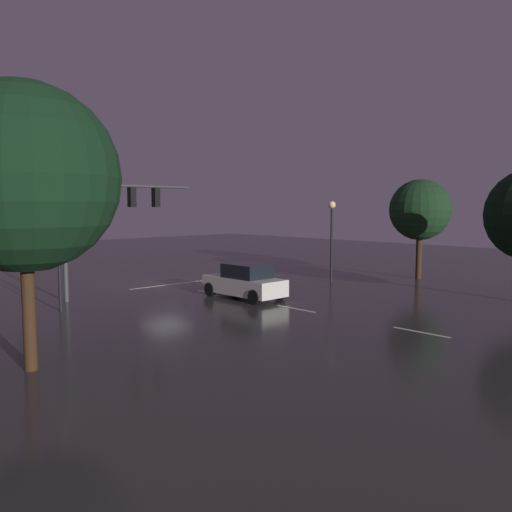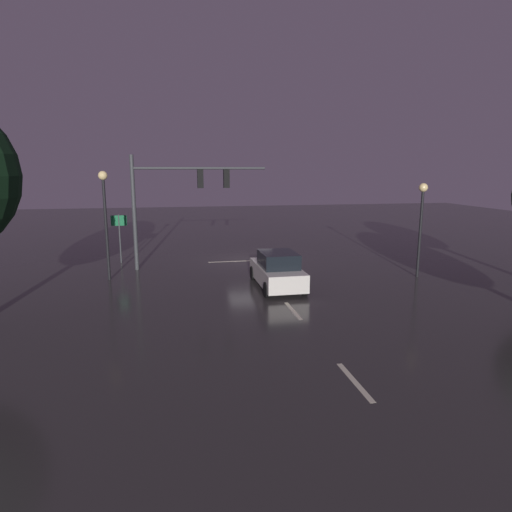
# 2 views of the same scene
# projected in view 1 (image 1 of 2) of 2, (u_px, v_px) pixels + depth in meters

# --- Properties ---
(ground_plane) EXTENTS (80.00, 80.00, 0.00)m
(ground_plane) POSITION_uv_depth(u_px,v_px,m) (166.00, 284.00, 30.38)
(ground_plane) COLOR #2D2B2B
(traffic_signal_assembly) EXTENTS (7.29, 0.47, 6.21)m
(traffic_signal_assembly) POSITION_uv_depth(u_px,v_px,m) (110.00, 210.00, 26.13)
(traffic_signal_assembly) COLOR #383A3D
(traffic_signal_assembly) RESTS_ON ground_plane
(lane_dash_far) EXTENTS (0.16, 2.20, 0.01)m
(lane_dash_far) POSITION_uv_depth(u_px,v_px,m) (210.00, 293.00, 27.49)
(lane_dash_far) COLOR beige
(lane_dash_far) RESTS_ON ground_plane
(lane_dash_mid) EXTENTS (0.16, 2.20, 0.01)m
(lane_dash_mid) POSITION_uv_depth(u_px,v_px,m) (296.00, 309.00, 23.17)
(lane_dash_mid) COLOR beige
(lane_dash_mid) RESTS_ON ground_plane
(lane_dash_near) EXTENTS (0.16, 2.20, 0.01)m
(lane_dash_near) POSITION_uv_depth(u_px,v_px,m) (421.00, 332.00, 18.85)
(lane_dash_near) COLOR beige
(lane_dash_near) RESTS_ON ground_plane
(stop_bar) EXTENTS (5.00, 0.16, 0.01)m
(stop_bar) POSITION_uv_depth(u_px,v_px,m) (168.00, 285.00, 30.24)
(stop_bar) COLOR beige
(stop_bar) RESTS_ON ground_plane
(car_approaching) EXTENTS (1.93, 4.38, 1.70)m
(car_approaching) POSITION_uv_depth(u_px,v_px,m) (245.00, 282.00, 25.80)
(car_approaching) COLOR silver
(car_approaching) RESTS_ON ground_plane
(street_lamp_left_kerb) EXTENTS (0.44, 0.44, 4.78)m
(street_lamp_left_kerb) POSITION_uv_depth(u_px,v_px,m) (332.00, 225.00, 31.23)
(street_lamp_left_kerb) COLOR black
(street_lamp_left_kerb) RESTS_ON ground_plane
(street_lamp_right_kerb) EXTENTS (0.44, 0.44, 5.37)m
(street_lamp_right_kerb) POSITION_uv_depth(u_px,v_px,m) (58.00, 224.00, 22.20)
(street_lamp_right_kerb) COLOR black
(street_lamp_right_kerb) RESTS_ON ground_plane
(route_sign) EXTENTS (0.90, 0.09, 2.86)m
(route_sign) POSITION_uv_depth(u_px,v_px,m) (26.00, 257.00, 25.46)
(route_sign) COLOR #383A3D
(route_sign) RESTS_ON ground_plane
(tree_right_near) EXTENTS (5.08, 5.08, 7.78)m
(tree_right_near) POSITION_uv_depth(u_px,v_px,m) (24.00, 178.00, 14.02)
(tree_right_near) COLOR #382314
(tree_right_near) RESTS_ON ground_plane
(tree_left_far) EXTENTS (3.74, 3.74, 6.13)m
(tree_left_far) POSITION_uv_depth(u_px,v_px,m) (420.00, 210.00, 32.46)
(tree_left_far) COLOR #382314
(tree_left_far) RESTS_ON ground_plane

